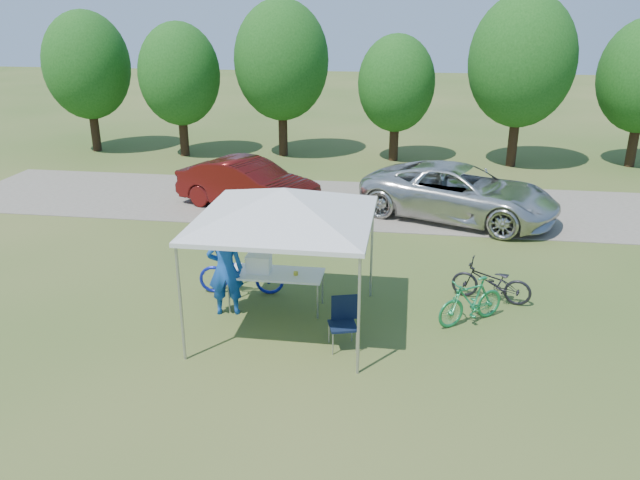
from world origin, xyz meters
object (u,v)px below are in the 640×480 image
object	(u,v)px
cooler	(259,263)
bike_green	(471,301)
minivan	(459,192)
sedan	(248,184)
bike_blue	(241,272)
folding_chair	(343,318)
bike_dark	(491,282)
cyclist	(225,269)
folding_table	(276,275)

from	to	relation	value
cooler	bike_green	xyz separation A→B (m)	(4.17, -0.06, -0.50)
bike_green	minivan	bearing A→B (deg)	143.12
minivan	sedan	xyz separation A→B (m)	(-6.22, 0.09, -0.04)
bike_blue	minivan	world-z (taller)	minivan
folding_chair	bike_blue	bearing A→B (deg)	125.24
bike_blue	bike_dark	bearing A→B (deg)	-91.14
cooler	bike_blue	world-z (taller)	cooler
cyclist	bike_blue	bearing A→B (deg)	-104.34
cooler	bike_dark	world-z (taller)	cooler
cooler	sedan	bearing A→B (deg)	106.52
cooler	folding_chair	bearing A→B (deg)	-34.66
folding_chair	cooler	world-z (taller)	cooler
bike_green	bike_blue	bearing A→B (deg)	-133.40
folding_table	cyclist	xyz separation A→B (m)	(-0.93, -0.36, 0.22)
folding_chair	sedan	distance (m)	8.58
bike_blue	bike_dark	distance (m)	5.21
folding_chair	cyclist	bearing A→B (deg)	142.53
cooler	cyclist	xyz separation A→B (m)	(-0.58, -0.36, -0.00)
bike_green	cyclist	bearing A→B (deg)	-122.02
sedan	folding_chair	bearing A→B (deg)	-133.02
folding_table	bike_blue	size ratio (longest dim) A/B	1.04
cooler	bike_blue	xyz separation A→B (m)	(-0.54, 0.58, -0.48)
cooler	minivan	bearing A→B (deg)	55.85
folding_table	minivan	xyz separation A→B (m)	(3.96, 6.35, 0.05)
cooler	sedan	world-z (taller)	sedan
folding_chair	bike_dark	bearing A→B (deg)	21.72
cooler	bike_blue	distance (m)	0.93
bike_green	cooler	bearing A→B (deg)	-126.47
cyclist	bike_green	bearing A→B (deg)	171.98
bike_green	sedan	distance (m)	8.90
bike_dark	cooler	bearing A→B (deg)	-63.66
cyclist	folding_table	bearing A→B (deg)	-170.33
folding_chair	cyclist	world-z (taller)	cyclist
folding_table	minivan	world-z (taller)	minivan
folding_chair	minivan	bearing A→B (deg)	55.24
bike_blue	sedan	bearing A→B (deg)	7.74
folding_chair	cooler	size ratio (longest dim) A/B	1.90
cyclist	bike_green	size ratio (longest dim) A/B	1.25
folding_chair	sedan	size ratio (longest dim) A/B	0.21
folding_table	bike_green	distance (m)	3.84
folding_chair	minivan	world-z (taller)	minivan
cooler	bike_green	bearing A→B (deg)	-0.83
folding_chair	bike_green	world-z (taller)	folding_chair
minivan	sedan	size ratio (longest dim) A/B	1.24
folding_chair	minivan	xyz separation A→B (m)	(2.46, 7.62, 0.23)
bike_dark	sedan	world-z (taller)	sedan
folding_chair	bike_green	size ratio (longest dim) A/B	0.61
cooler	cyclist	bearing A→B (deg)	-148.27
folding_table	sedan	distance (m)	6.82
minivan	sedan	bearing A→B (deg)	110.60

